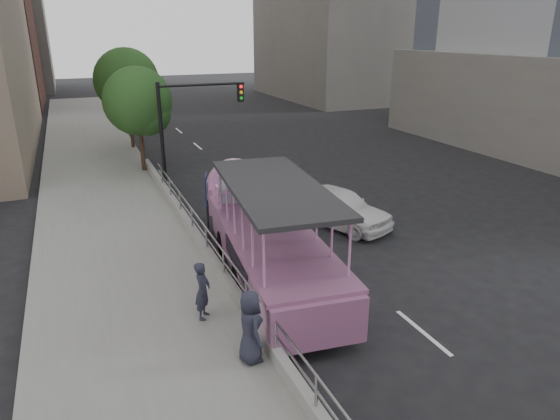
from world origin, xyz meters
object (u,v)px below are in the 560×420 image
(pedestrian_far, at_px, (250,327))
(pedestrian_near, at_px, (203,291))
(parking_sign, at_px, (207,209))
(car, at_px, (339,207))
(traffic_signal, at_px, (186,118))
(duck_boat, at_px, (264,235))
(street_tree_near, at_px, (140,104))
(street_tree_far, at_px, (129,83))

(pedestrian_far, bearing_deg, pedestrian_near, 12.36)
(parking_sign, bearing_deg, car, 12.92)
(pedestrian_far, xyz_separation_m, traffic_signal, (1.92, 14.22, 2.34))
(car, relative_size, traffic_signal, 0.87)
(duck_boat, bearing_deg, pedestrian_far, -114.32)
(street_tree_near, relative_size, street_tree_far, 0.89)
(duck_boat, bearing_deg, car, 31.57)
(pedestrian_near, bearing_deg, pedestrian_far, -135.85)
(car, relative_size, street_tree_near, 0.79)
(duck_boat, height_order, pedestrian_far, duck_boat)
(street_tree_near, bearing_deg, traffic_signal, -65.02)
(pedestrian_far, xyz_separation_m, parking_sign, (0.65, 5.97, 0.73))
(duck_boat, xyz_separation_m, street_tree_near, (-1.81, 12.95, 2.60))
(duck_boat, relative_size, pedestrian_far, 5.84)
(car, height_order, parking_sign, parking_sign)
(traffic_signal, xyz_separation_m, street_tree_near, (-1.60, 3.43, 0.32))
(pedestrian_near, distance_m, parking_sign, 4.08)
(pedestrian_far, height_order, traffic_signal, traffic_signal)
(car, relative_size, pedestrian_near, 2.88)
(traffic_signal, xyz_separation_m, street_tree_far, (-1.40, 9.43, 0.81))
(pedestrian_far, bearing_deg, street_tree_far, -2.78)
(duck_boat, height_order, street_tree_near, street_tree_near)
(pedestrian_near, xyz_separation_m, street_tree_far, (1.05, 21.50, 3.22))
(pedestrian_near, xyz_separation_m, street_tree_near, (0.85, 15.50, 2.73))
(street_tree_near, bearing_deg, duck_boat, -82.06)
(duck_boat, bearing_deg, pedestrian_near, -136.21)
(street_tree_near, bearing_deg, street_tree_far, 88.09)
(street_tree_near, height_order, street_tree_far, street_tree_far)
(street_tree_far, bearing_deg, parking_sign, -89.56)
(car, relative_size, parking_sign, 1.48)
(pedestrian_near, relative_size, traffic_signal, 0.30)
(street_tree_near, xyz_separation_m, street_tree_far, (0.20, 6.00, 0.49))
(pedestrian_near, bearing_deg, street_tree_far, 27.47)
(car, distance_m, street_tree_near, 12.37)
(pedestrian_near, height_order, traffic_signal, traffic_signal)
(car, xyz_separation_m, street_tree_near, (-5.98, 10.39, 3.05))
(street_tree_far, bearing_deg, duck_boat, -85.16)
(car, bearing_deg, parking_sign, 171.52)
(duck_boat, height_order, car, duck_boat)
(parking_sign, distance_m, street_tree_far, 17.85)
(parking_sign, bearing_deg, pedestrian_far, -96.26)
(duck_boat, height_order, traffic_signal, traffic_signal)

